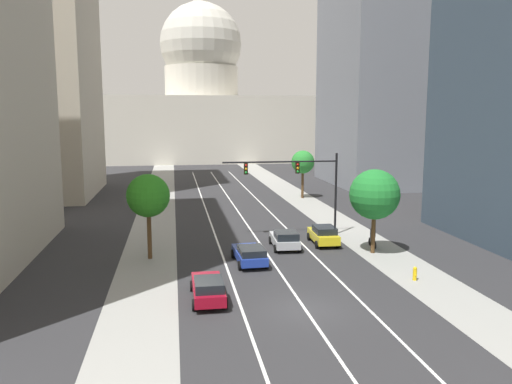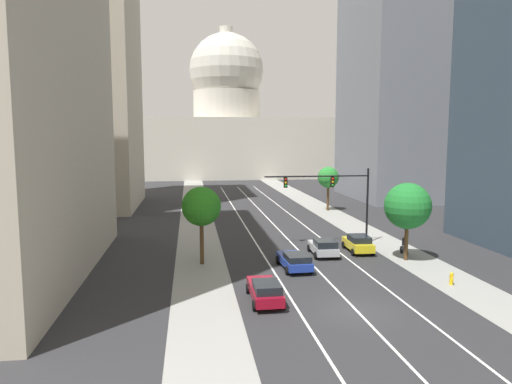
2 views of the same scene
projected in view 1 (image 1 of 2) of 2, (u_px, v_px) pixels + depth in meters
ground_plane at (228, 196)px, 66.84m from camera, size 400.00×400.00×0.00m
sidewalk_left at (158, 205)px, 60.55m from camera, size 4.11×130.00×0.01m
sidewalk_right at (303, 201)px, 63.37m from camera, size 4.11×130.00×0.01m
lane_stripe_left at (210, 220)px, 51.66m from camera, size 0.16×90.00×0.01m
lane_stripe_center at (243, 219)px, 52.20m from camera, size 0.16×90.00×0.01m
lane_stripe_right at (276, 218)px, 52.74m from camera, size 0.16×90.00×0.01m
capitol_building at (202, 105)px, 119.93m from camera, size 53.06×23.99×37.67m
car_silver at (285, 239)px, 40.52m from camera, size 2.25×4.16×1.50m
car_yellow at (324, 235)px, 41.90m from camera, size 2.09×4.14×1.54m
car_crimson at (208, 288)px, 29.04m from camera, size 1.94×4.70×1.46m
car_blue at (250, 254)px, 36.29m from camera, size 2.22×4.65×1.38m
traffic_signal_mast at (301, 177)px, 44.20m from camera, size 10.10×0.39×7.26m
fire_hydrant at (415, 273)px, 32.71m from camera, size 0.26×0.35×0.91m
cyclist at (373, 237)px, 40.85m from camera, size 0.37×1.70×1.72m
street_tree_near_right at (303, 162)px, 64.90m from camera, size 2.93×2.93×6.12m
street_tree_far_right at (375, 195)px, 38.67m from camera, size 3.83×3.83×6.49m
street_tree_mid_left at (148, 196)px, 37.10m from camera, size 3.15×3.15×6.30m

